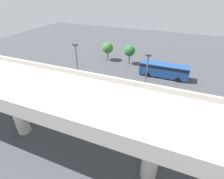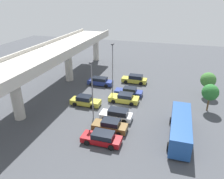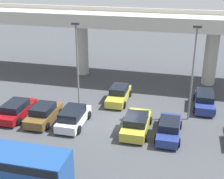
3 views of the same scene
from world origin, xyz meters
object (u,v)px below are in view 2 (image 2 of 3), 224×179
Objects in this scene: lamp_post_near_aisle at (92,87)px; tree_front_centre at (208,80)px; parked_car_2 at (117,115)px; parked_car_1 at (110,126)px; tree_front_left at (210,92)px; parked_car_3 at (85,101)px; parked_car_4 at (124,98)px; parked_car_5 at (129,92)px; shuttle_bus at (181,126)px; parked_car_7 at (135,79)px; parked_car_0 at (102,138)px; lamp_post_mid_lot at (113,64)px; parked_car_6 at (100,81)px.

lamp_post_near_aisle is 20.28m from tree_front_centre.
parked_car_2 is at bearing 133.21° from tree_front_centre.
tree_front_left reaches higher than parked_car_1.
parked_car_4 is (2.76, -5.62, -0.02)m from parked_car_3.
parked_car_3 is at bearing 43.31° from parked_car_5.
parked_car_7 is at bearing 28.91° from shuttle_bus.
parked_car_1 is 5.64m from lamp_post_near_aisle.
tree_front_centre is at bearing 170.19° from parked_car_7.
parked_car_7 is (16.88, 0.16, 0.06)m from parked_car_1.
parked_car_3 is (5.52, 5.78, 0.01)m from parked_car_1.
tree_front_centre reaches higher than shuttle_bus.
lamp_post_near_aisle is at bearing 10.83° from parked_car_2.
shuttle_bus reaches higher than parked_car_3.
lamp_post_mid_lot is (15.23, 3.22, 4.22)m from parked_car_0.
tree_front_left is (0.96, -12.65, 2.26)m from parked_car_4.
lamp_post_mid_lot reaches higher than parked_car_7.
parked_car_0 is 0.99× the size of parked_car_4.
lamp_post_mid_lot is (1.49, 3.38, 4.24)m from parked_car_5.
parked_car_3 reaches higher than parked_car_0.
lamp_post_mid_lot is at bearing 78.48° from tree_front_left.
parked_car_7 is 0.57× the size of lamp_post_mid_lot.
parked_car_7 is at bearing -88.36° from parked_car_5.
parked_car_2 is 5.25m from lamp_post_near_aisle.
parked_car_2 is 6.48m from parked_car_3.
parked_car_3 reaches higher than parked_car_1.
lamp_post_mid_lot is (10.28, 0.22, 0.09)m from lamp_post_near_aisle.
parked_car_2 is 0.53× the size of lamp_post_mid_lot.
parked_car_4 is (8.28, 0.16, -0.01)m from parked_car_1.
parked_car_6 is at bearing 76.04° from tree_front_left.
lamp_post_near_aisle is at bearing 84.49° from shuttle_bus.
parked_car_3 is 1.12× the size of tree_front_left.
parked_car_1 is 0.54× the size of lamp_post_near_aisle.
lamp_post_near_aisle is (-8.79, 3.16, 4.16)m from parked_car_5.
parked_car_0 reaches higher than parked_car_5.
tree_front_centre is (14.66, -12.72, 2.19)m from parked_car_1.
lamp_post_mid_lot is at bearing 53.93° from parked_car_7.
parked_car_6 is at bearing -59.99° from parked_car_2.
parked_car_1 is at bearing 91.12° from parked_car_4.
parked_car_7 reaches higher than parked_car_1.
parked_car_5 is 1.12× the size of tree_front_left.
tree_front_centre is (12.47, -15.87, -1.94)m from lamp_post_near_aisle.
tree_front_centre is (17.42, -12.87, 2.19)m from parked_car_0.
parked_car_3 is (8.28, 5.63, 0.02)m from parked_car_0.
parked_car_6 is at bearing 92.27° from tree_front_centre.
parked_car_4 is at bearing 50.44° from shuttle_bus.
shuttle_bus is at bearing -156.40° from parked_car_0.
parked_car_3 is at bearing 101.49° from tree_front_left.
parked_car_1 is 7.99m from parked_car_3.
lamp_post_near_aisle is (4.95, 3.00, 4.13)m from parked_car_0.
parked_car_6 is 12.81m from lamp_post_near_aisle.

